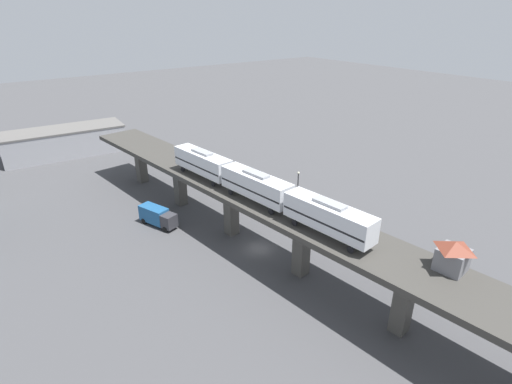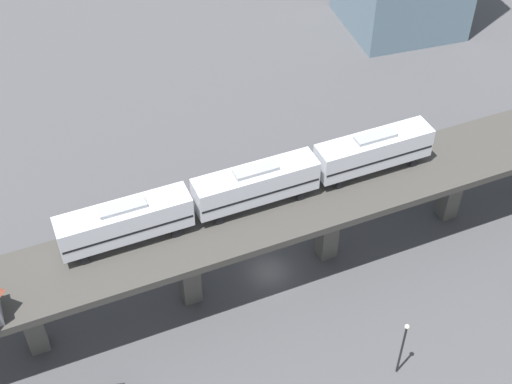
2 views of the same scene
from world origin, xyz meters
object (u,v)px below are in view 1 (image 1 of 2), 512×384
at_px(street_car_black, 228,177).
at_px(street_car_blue, 398,273).
at_px(subway_train, 256,185).
at_px(warehouse_building, 64,142).
at_px(signal_hut, 453,255).
at_px(delivery_truck, 158,216).
at_px(street_lamp, 298,186).

bearing_deg(street_car_black, street_car_blue, -90.43).
distance_m(street_car_blue, street_car_black, 42.78).
xyz_separation_m(subway_train, street_car_blue, (11.92, -16.41, -10.50)).
relative_size(subway_train, street_car_blue, 8.18).
bearing_deg(street_car_blue, street_car_black, 89.57).
bearing_deg(street_car_black, subway_train, -114.91).
distance_m(street_car_black, warehouse_building, 45.90).
bearing_deg(signal_hut, delivery_truck, 108.86).
relative_size(signal_hut, street_lamp, 0.51).
height_order(delivery_truck, warehouse_building, warehouse_building).
distance_m(delivery_truck, street_lamp, 25.64).
relative_size(street_car_black, street_lamp, 0.68).
xyz_separation_m(signal_hut, delivery_truck, (-14.51, 42.47, -8.93)).
bearing_deg(subway_train, signal_hut, -75.49).
bearing_deg(street_car_black, street_lamp, -78.13).
distance_m(subway_train, street_lamp, 19.55).
bearing_deg(delivery_truck, street_car_blue, -59.42).
bearing_deg(subway_train, street_lamp, 28.10).
height_order(subway_train, warehouse_building, subway_train).
bearing_deg(delivery_truck, subway_train, -65.18).
bearing_deg(delivery_truck, street_lamp, -20.05).
height_order(signal_hut, warehouse_building, signal_hut).
bearing_deg(warehouse_building, signal_hut, -78.87).
distance_m(signal_hut, warehouse_building, 92.86).
relative_size(subway_train, street_car_black, 7.85).
bearing_deg(delivery_truck, signal_hut, -71.14).
height_order(signal_hut, street_car_blue, signal_hut).
relative_size(street_lamp, warehouse_building, 0.24).
height_order(signal_hut, street_car_black, signal_hut).
bearing_deg(street_lamp, street_car_blue, -99.25).
bearing_deg(street_lamp, delivery_truck, 159.95).
bearing_deg(warehouse_building, subway_train, -80.19).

